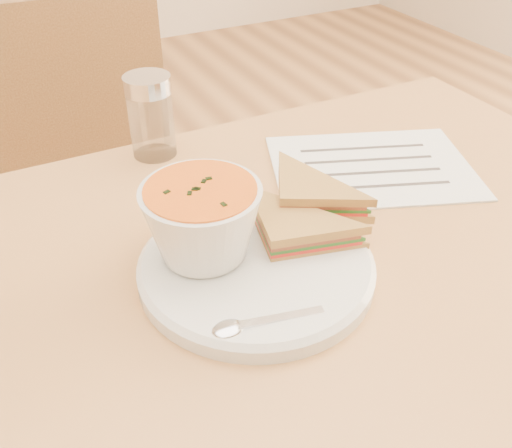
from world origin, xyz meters
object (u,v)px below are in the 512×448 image
chair_far (106,241)px  plate (256,267)px  soup_bowl (203,225)px  condiment_shaker (151,116)px

chair_far → plate: bearing=101.4°
chair_far → soup_bowl: 0.63m
chair_far → condiment_shaker: size_ratio=7.42×
plate → condiment_shaker: (-0.01, 0.30, 0.05)m
chair_far → soup_bowl: chair_far is taller
chair_far → condiment_shaker: bearing=107.9°
chair_far → condiment_shaker: chair_far is taller
chair_far → condiment_shaker: (0.06, -0.24, 0.37)m
soup_bowl → condiment_shaker: 0.27m
chair_far → plate: 0.63m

